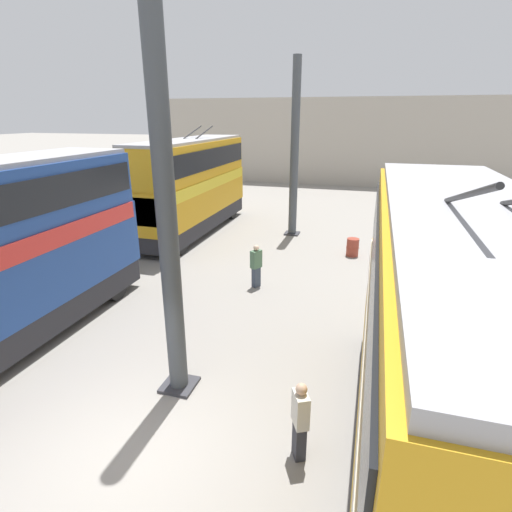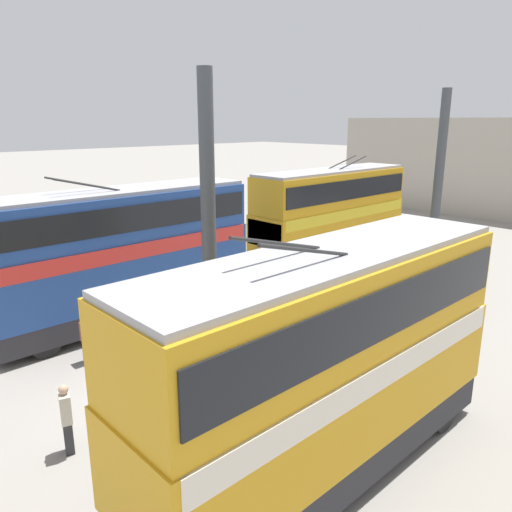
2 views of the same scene
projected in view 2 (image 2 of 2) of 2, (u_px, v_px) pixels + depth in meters
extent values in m
plane|color=gray|center=(154.00, 393.00, 14.27)|extent=(240.00, 240.00, 0.00)
cylinder|color=#42474C|center=(209.00, 229.00, 14.49)|extent=(0.43, 0.43, 8.94)
cube|color=#333338|center=(212.00, 367.00, 15.66)|extent=(0.78, 0.78, 0.08)
cylinder|color=#42474C|center=(438.00, 187.00, 23.49)|extent=(0.43, 0.43, 8.94)
cube|color=#333338|center=(429.00, 277.00, 24.66)|extent=(0.78, 0.78, 0.08)
cylinder|color=black|center=(442.00, 411.00, 12.46)|extent=(1.01, 0.30, 1.01)
cylinder|color=black|center=(371.00, 380.00, 13.94)|extent=(1.01, 0.30, 1.01)
cylinder|color=black|center=(180.00, 495.00, 9.68)|extent=(1.01, 0.30, 1.01)
cube|color=#28282D|center=(325.00, 443.00, 10.96)|extent=(9.26, 2.45, 0.78)
cube|color=gold|center=(327.00, 387.00, 10.60)|extent=(9.45, 2.50, 1.99)
cube|color=silver|center=(328.00, 356.00, 10.41)|extent=(9.17, 2.54, 0.55)
cube|color=gold|center=(331.00, 302.00, 10.09)|extent=(9.36, 2.43, 1.86)
cube|color=black|center=(331.00, 298.00, 10.07)|extent=(9.08, 2.51, 1.03)
cube|color=#9E9EA3|center=(333.00, 254.00, 9.83)|extent=(9.26, 2.25, 0.14)
cube|color=black|center=(436.00, 320.00, 13.62)|extent=(0.12, 2.30, 1.27)
cylinder|color=#282828|center=(307.00, 250.00, 8.71)|extent=(2.35, 0.07, 0.65)
cylinder|color=#282828|center=(278.00, 243.00, 9.20)|extent=(2.35, 0.07, 0.65)
cylinder|color=black|center=(218.00, 291.00, 21.09)|extent=(1.07, 0.30, 1.07)
cylinder|color=black|center=(189.00, 280.00, 22.57)|extent=(1.07, 0.30, 1.07)
cylinder|color=black|center=(45.00, 342.00, 16.29)|extent=(1.07, 0.30, 1.07)
cylinder|color=black|center=(22.00, 323.00, 17.77)|extent=(1.07, 0.30, 1.07)
cube|color=#28282D|center=(126.00, 303.00, 19.32)|extent=(10.08, 2.45, 0.79)
cube|color=#234793|center=(123.00, 266.00, 18.93)|extent=(10.28, 2.50, 2.20)
cube|color=red|center=(122.00, 245.00, 18.71)|extent=(9.98, 2.54, 0.55)
cube|color=#234793|center=(120.00, 216.00, 18.41)|extent=(10.18, 2.43, 1.68)
cube|color=black|center=(120.00, 213.00, 18.39)|extent=(9.87, 2.51, 0.92)
cube|color=#9E9EA3|center=(118.00, 191.00, 18.17)|extent=(10.08, 2.25, 0.14)
cube|color=black|center=(226.00, 239.00, 22.22)|extent=(0.12, 2.30, 1.41)
cylinder|color=#282828|center=(88.00, 185.00, 16.99)|extent=(2.35, 0.07, 0.65)
cylinder|color=#282828|center=(79.00, 183.00, 17.48)|extent=(2.35, 0.07, 0.65)
cylinder|color=black|center=(299.00, 268.00, 24.45)|extent=(1.07, 0.30, 1.07)
cylinder|color=black|center=(269.00, 259.00, 25.92)|extent=(1.07, 0.30, 1.07)
cylinder|color=black|center=(381.00, 244.00, 29.17)|extent=(1.07, 0.30, 1.07)
cylinder|color=black|center=(352.00, 238.00, 30.65)|extent=(1.07, 0.30, 1.07)
cube|color=#28282D|center=(330.00, 248.00, 27.57)|extent=(9.96, 2.45, 0.79)
cube|color=gold|center=(331.00, 224.00, 27.21)|extent=(10.16, 2.50, 1.96)
cube|color=yellow|center=(331.00, 211.00, 27.02)|extent=(9.86, 2.54, 0.55)
cube|color=gold|center=(332.00, 189.00, 26.71)|extent=(10.06, 2.43, 1.84)
cube|color=black|center=(332.00, 187.00, 26.68)|extent=(9.75, 2.51, 1.01)
cube|color=#9E9EA3|center=(333.00, 170.00, 26.45)|extent=(9.96, 2.25, 0.14)
cube|color=black|center=(265.00, 234.00, 23.85)|extent=(0.12, 2.30, 1.25)
cylinder|color=#282828|center=(353.00, 163.00, 26.94)|extent=(2.35, 0.07, 0.65)
cylinder|color=#282828|center=(343.00, 162.00, 27.44)|extent=(2.35, 0.07, 0.65)
cube|color=#2D2D33|center=(69.00, 437.00, 11.63)|extent=(0.28, 0.35, 0.81)
cube|color=beige|center=(65.00, 408.00, 11.43)|extent=(0.36, 0.47, 0.71)
sphere|color=tan|center=(63.00, 390.00, 11.30)|extent=(0.23, 0.23, 0.23)
cube|color=#2D2D33|center=(87.00, 352.00, 15.99)|extent=(0.21, 0.31, 0.71)
cube|color=#934C42|center=(85.00, 333.00, 15.81)|extent=(0.26, 0.43, 0.62)
sphere|color=#A37A5B|center=(84.00, 320.00, 15.70)|extent=(0.20, 0.20, 0.20)
cube|color=#2D2D33|center=(250.00, 415.00, 12.52)|extent=(0.36, 0.31, 0.77)
cube|color=beige|center=(250.00, 389.00, 12.33)|extent=(0.48, 0.40, 0.67)
sphere|color=tan|center=(250.00, 373.00, 12.21)|extent=(0.22, 0.22, 0.22)
cube|color=#384251|center=(338.00, 308.00, 19.61)|extent=(0.36, 0.32, 0.78)
cube|color=#4C7051|center=(339.00, 291.00, 19.42)|extent=(0.48, 0.41, 0.67)
sphere|color=beige|center=(340.00, 280.00, 19.30)|extent=(0.22, 0.22, 0.22)
cylinder|color=#933828|center=(474.00, 301.00, 20.35)|extent=(0.56, 0.56, 0.83)
cylinder|color=#933828|center=(474.00, 301.00, 20.35)|extent=(0.59, 0.59, 0.04)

